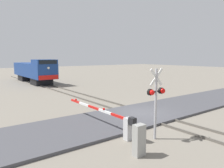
{
  "coord_description": "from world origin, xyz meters",
  "views": [
    {
      "loc": [
        -11.41,
        -11.45,
        4.43
      ],
      "look_at": [
        -0.85,
        2.58,
        2.18
      ],
      "focal_mm": 34.56,
      "sensor_mm": 36.0,
      "label": 1
    }
  ],
  "objects_px": {
    "locomotive": "(34,71)",
    "crossing_signal": "(156,96)",
    "utility_cabinet": "(139,140)",
    "crossing_gate": "(116,120)"
  },
  "relations": [
    {
      "from": "crossing_signal",
      "to": "utility_cabinet",
      "type": "bearing_deg",
      "value": -156.71
    },
    {
      "from": "locomotive",
      "to": "utility_cabinet",
      "type": "distance_m",
      "value": 31.02
    },
    {
      "from": "crossing_gate",
      "to": "utility_cabinet",
      "type": "xyz_separation_m",
      "value": [
        -0.82,
        -2.75,
        -0.12
      ]
    },
    {
      "from": "crossing_signal",
      "to": "utility_cabinet",
      "type": "distance_m",
      "value": 2.79
    },
    {
      "from": "crossing_signal",
      "to": "crossing_gate",
      "type": "bearing_deg",
      "value": 124.17
    },
    {
      "from": "utility_cabinet",
      "to": "locomotive",
      "type": "bearing_deg",
      "value": 80.87
    },
    {
      "from": "locomotive",
      "to": "crossing_signal",
      "type": "height_order",
      "value": "locomotive"
    },
    {
      "from": "crossing_signal",
      "to": "utility_cabinet",
      "type": "xyz_separation_m",
      "value": [
        -2.08,
        -0.89,
        -1.63
      ]
    },
    {
      "from": "locomotive",
      "to": "crossing_signal",
      "type": "bearing_deg",
      "value": -95.47
    },
    {
      "from": "crossing_signal",
      "to": "locomotive",
      "type": "bearing_deg",
      "value": 84.53
    }
  ]
}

